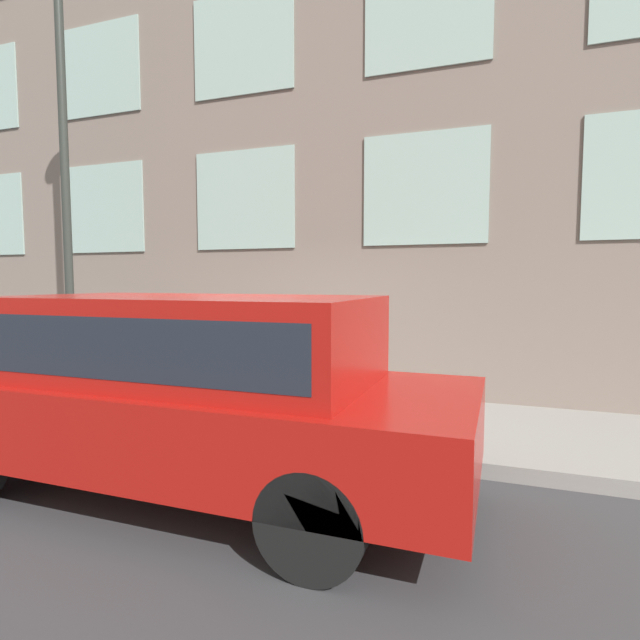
# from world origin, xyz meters

# --- Properties ---
(ground_plane) EXTENTS (80.00, 80.00, 0.00)m
(ground_plane) POSITION_xyz_m (0.00, 0.00, 0.00)
(ground_plane) COLOR #38383A
(sidewalk) EXTENTS (2.44, 60.00, 0.16)m
(sidewalk) POSITION_xyz_m (1.22, 0.00, 0.08)
(sidewalk) COLOR gray
(sidewalk) RESTS_ON ground_plane
(building_facade) EXTENTS (0.33, 40.00, 10.63)m
(building_facade) POSITION_xyz_m (2.59, -0.00, 5.32)
(building_facade) COLOR gray
(building_facade) RESTS_ON ground_plane
(fire_hydrant) EXTENTS (0.34, 0.45, 0.74)m
(fire_hydrant) POSITION_xyz_m (0.43, -0.22, 0.53)
(fire_hydrant) COLOR gold
(fire_hydrant) RESTS_ON sidewalk
(person) EXTENTS (0.30, 0.20, 1.23)m
(person) POSITION_xyz_m (0.87, -0.81, 0.89)
(person) COLOR #726651
(person) RESTS_ON sidewalk
(parked_truck_red_near) EXTENTS (1.81, 4.98, 1.71)m
(parked_truck_red_near) POSITION_xyz_m (-1.19, 0.06, 0.98)
(parked_truck_red_near) COLOR black
(parked_truck_red_near) RESTS_ON ground_plane
(street_lamp) EXTENTS (0.36, 0.36, 6.05)m
(street_lamp) POSITION_xyz_m (0.83, 3.44, 3.88)
(street_lamp) COLOR #2D332D
(street_lamp) RESTS_ON sidewalk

